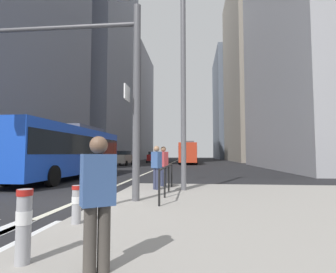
% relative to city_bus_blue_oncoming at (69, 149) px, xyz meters
% --- Properties ---
extents(ground_plane, '(160.00, 160.00, 0.00)m').
position_rel_city_bus_blue_oncoming_xyz_m(ground_plane, '(3.99, 12.73, -1.84)').
color(ground_plane, black).
extents(median_island, '(9.00, 10.00, 0.15)m').
position_rel_city_bus_blue_oncoming_xyz_m(median_island, '(9.49, -8.27, -1.76)').
color(median_island, gray).
rests_on(median_island, ground).
extents(lane_centre_line, '(0.20, 80.00, 0.01)m').
position_rel_city_bus_blue_oncoming_xyz_m(lane_centre_line, '(3.99, 22.73, -1.83)').
color(lane_centre_line, beige).
rests_on(lane_centre_line, ground).
extents(office_tower_left_mid, '(12.52, 22.54, 53.27)m').
position_rel_city_bus_blue_oncoming_xyz_m(office_tower_left_mid, '(-12.01, 34.84, 24.80)').
color(office_tower_left_mid, slate).
rests_on(office_tower_left_mid, ground).
extents(office_tower_left_far, '(12.90, 21.02, 31.30)m').
position_rel_city_bus_blue_oncoming_xyz_m(office_tower_left_far, '(-12.01, 59.47, 13.81)').
color(office_tower_left_far, gray).
rests_on(office_tower_left_far, ground).
extents(office_tower_right_mid, '(10.54, 23.60, 39.15)m').
position_rel_city_bus_blue_oncoming_xyz_m(office_tower_right_mid, '(20.99, 41.05, 17.74)').
color(office_tower_right_mid, gray).
rests_on(office_tower_right_mid, ground).
extents(office_tower_right_far, '(12.62, 21.83, 32.37)m').
position_rel_city_bus_blue_oncoming_xyz_m(office_tower_right_far, '(20.99, 66.17, 14.35)').
color(office_tower_right_far, slate).
rests_on(office_tower_right_far, ground).
extents(city_bus_blue_oncoming, '(2.86, 11.61, 3.40)m').
position_rel_city_bus_blue_oncoming_xyz_m(city_bus_blue_oncoming, '(0.00, 0.00, 0.00)').
color(city_bus_blue_oncoming, blue).
rests_on(city_bus_blue_oncoming, ground).
extents(city_bus_red_receding, '(2.75, 11.65, 3.40)m').
position_rel_city_bus_blue_oncoming_xyz_m(city_bus_red_receding, '(6.92, 25.46, 0.00)').
color(city_bus_red_receding, red).
rests_on(city_bus_red_receding, ground).
extents(car_oncoming_mid, '(2.19, 4.32, 1.94)m').
position_rel_city_bus_blue_oncoming_xyz_m(car_oncoming_mid, '(0.44, 31.26, -0.85)').
color(car_oncoming_mid, maroon).
rests_on(car_oncoming_mid, ground).
extents(car_receding_near, '(2.09, 4.27, 1.94)m').
position_rel_city_bus_blue_oncoming_xyz_m(car_receding_near, '(6.26, 41.78, -0.85)').
color(car_receding_near, silver).
rests_on(car_receding_near, ground).
extents(car_receding_far, '(2.05, 4.21, 1.94)m').
position_rel_city_bus_blue_oncoming_xyz_m(car_receding_far, '(7.53, 48.86, -0.85)').
color(car_receding_far, black).
rests_on(car_receding_far, ground).
extents(car_oncoming_far, '(2.13, 4.44, 1.94)m').
position_rel_city_bus_blue_oncoming_xyz_m(car_oncoming_far, '(-1.89, 19.45, -0.85)').
color(car_oncoming_far, '#B2A899').
rests_on(car_oncoming_far, ground).
extents(traffic_signal_gantry, '(6.31, 0.65, 6.00)m').
position_rel_city_bus_blue_oncoming_xyz_m(traffic_signal_gantry, '(3.89, -7.79, 2.28)').
color(traffic_signal_gantry, '#515156').
rests_on(traffic_signal_gantry, median_island).
extents(street_lamp_post, '(5.50, 0.32, 8.00)m').
position_rel_city_bus_blue_oncoming_xyz_m(street_lamp_post, '(7.33, -5.38, 3.45)').
color(street_lamp_post, '#56565B').
rests_on(street_lamp_post, median_island).
extents(bollard_front, '(0.20, 0.20, 0.93)m').
position_rel_city_bus_blue_oncoming_xyz_m(bollard_front, '(5.55, -12.27, -1.17)').
color(bollard_front, '#99999E').
rests_on(bollard_front, median_island).
extents(bollard_left, '(0.20, 0.20, 0.75)m').
position_rel_city_bus_blue_oncoming_xyz_m(bollard_left, '(5.38, -10.38, -1.26)').
color(bollard_left, '#99999E').
rests_on(bollard_left, median_island).
extents(bollard_right, '(0.20, 0.20, 0.92)m').
position_rel_city_bus_blue_oncoming_xyz_m(bollard_right, '(5.43, -8.45, -1.18)').
color(bollard_right, '#99999E').
rests_on(bollard_right, median_island).
extents(pedestrian_railing, '(0.06, 4.11, 0.98)m').
position_rel_city_bus_blue_oncoming_xyz_m(pedestrian_railing, '(6.79, -6.49, -0.97)').
color(pedestrian_railing, black).
rests_on(pedestrian_railing, median_island).
extents(pedestrian_waiting, '(0.45, 0.43, 1.70)m').
position_rel_city_bus_blue_oncoming_xyz_m(pedestrian_waiting, '(6.27, -5.32, -0.74)').
color(pedestrian_waiting, '#2D334C').
rests_on(pedestrian_waiting, median_island).
extents(pedestrian_walking, '(0.44, 0.43, 1.71)m').
position_rel_city_bus_blue_oncoming_xyz_m(pedestrian_walking, '(6.42, -4.32, -0.74)').
color(pedestrian_walking, '#2D334C').
rests_on(pedestrian_walking, median_island).
extents(pedestrian_far, '(0.45, 0.41, 1.60)m').
position_rel_city_bus_blue_oncoming_xyz_m(pedestrian_far, '(6.58, -12.44, -0.81)').
color(pedestrian_far, '#423D38').
rests_on(pedestrian_far, median_island).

